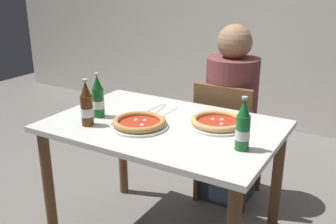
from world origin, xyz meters
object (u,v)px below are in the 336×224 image
object	(u,v)px
dining_table_main	(163,143)
diner_seated	(230,119)
beer_bottle_center	(87,106)
beer_bottle_right	(243,128)
pizza_margherita_near	(218,122)
beer_bottle_left	(98,99)
chair_behind_table	(227,136)
napkin_with_cutlery	(157,109)
pizza_marinara_far	(139,123)

from	to	relation	value
dining_table_main	diner_seated	size ratio (longest dim) A/B	0.99
beer_bottle_center	beer_bottle_right	bearing A→B (deg)	8.54
dining_table_main	pizza_margherita_near	distance (m)	0.31
dining_table_main	pizza_margherita_near	world-z (taller)	pizza_margherita_near
dining_table_main	beer_bottle_center	size ratio (longest dim) A/B	4.86
beer_bottle_left	beer_bottle_center	size ratio (longest dim) A/B	1.00
chair_behind_table	pizza_margherita_near	size ratio (longest dim) A/B	2.82
diner_seated	napkin_with_cutlery	bearing A→B (deg)	-119.55
chair_behind_table	napkin_with_cutlery	world-z (taller)	chair_behind_table
beer_bottle_left	beer_bottle_right	size ratio (longest dim) A/B	1.00
chair_behind_table	pizza_margherita_near	xyz separation A→B (m)	(0.14, -0.50, 0.29)
chair_behind_table	beer_bottle_right	size ratio (longest dim) A/B	3.44
chair_behind_table	pizza_marinara_far	xyz separation A→B (m)	(-0.21, -0.71, 0.29)
dining_table_main	beer_bottle_center	distance (m)	0.45
diner_seated	beer_bottle_left	distance (m)	0.93
dining_table_main	pizza_marinara_far	size ratio (longest dim) A/B	4.00
diner_seated	beer_bottle_left	size ratio (longest dim) A/B	4.89
beer_bottle_right	beer_bottle_center	bearing A→B (deg)	-171.46
beer_bottle_left	napkin_with_cutlery	distance (m)	0.35
beer_bottle_left	beer_bottle_center	bearing A→B (deg)	-75.42
beer_bottle_right	beer_bottle_left	bearing A→B (deg)	179.29
dining_table_main	beer_bottle_left	distance (m)	0.43
chair_behind_table	napkin_with_cutlery	xyz separation A→B (m)	(-0.27, -0.43, 0.27)
pizza_margherita_near	beer_bottle_left	world-z (taller)	beer_bottle_left
dining_table_main	pizza_marinara_far	distance (m)	0.19
pizza_margherita_near	beer_bottle_right	world-z (taller)	beer_bottle_right
dining_table_main	beer_bottle_right	world-z (taller)	beer_bottle_right
diner_seated	beer_bottle_center	world-z (taller)	diner_seated
diner_seated	pizza_marinara_far	world-z (taller)	diner_seated
pizza_margherita_near	beer_bottle_center	distance (m)	0.68
diner_seated	napkin_with_cutlery	world-z (taller)	diner_seated
beer_bottle_right	dining_table_main	bearing A→B (deg)	168.51
pizza_margherita_near	beer_bottle_right	bearing A→B (deg)	-45.15
chair_behind_table	beer_bottle_left	distance (m)	0.93
beer_bottle_left	pizza_margherita_near	bearing A→B (deg)	17.66
diner_seated	pizza_margherita_near	xyz separation A→B (m)	(0.14, -0.55, 0.19)
chair_behind_table	diner_seated	xyz separation A→B (m)	(-0.00, 0.05, 0.10)
beer_bottle_left	napkin_with_cutlery	world-z (taller)	beer_bottle_left
dining_table_main	beer_bottle_left	xyz separation A→B (m)	(-0.36, -0.08, 0.22)
pizza_marinara_far	beer_bottle_left	distance (m)	0.29
pizza_marinara_far	beer_bottle_right	bearing A→B (deg)	0.64
beer_bottle_left	beer_bottle_right	xyz separation A→B (m)	(0.83, -0.01, 0.00)
diner_seated	pizza_marinara_far	xyz separation A→B (m)	(-0.21, -0.76, 0.19)
chair_behind_table	napkin_with_cutlery	distance (m)	0.58
chair_behind_table	diner_seated	world-z (taller)	diner_seated
beer_bottle_left	beer_bottle_right	world-z (taller)	same
chair_behind_table	beer_bottle_right	distance (m)	0.87
napkin_with_cutlery	beer_bottle_right	bearing A→B (deg)	-23.95
pizza_marinara_far	beer_bottle_left	world-z (taller)	beer_bottle_left
diner_seated	beer_bottle_right	world-z (taller)	diner_seated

